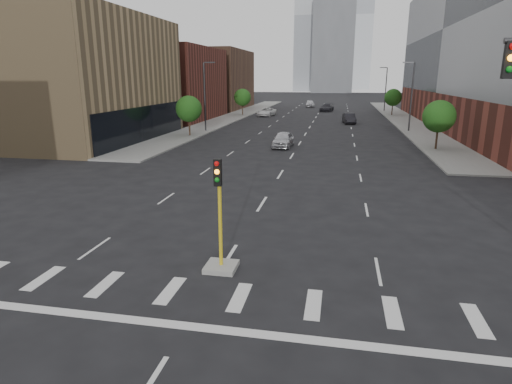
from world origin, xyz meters
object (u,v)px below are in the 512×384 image
(car_far_left, at_px, (267,112))
(car_deep_right, at_px, (327,108))
(median_traffic_signal, at_px, (221,246))
(car_distant, at_px, (310,104))
(car_near_left, at_px, (283,139))
(car_mid_right, at_px, (349,118))

(car_far_left, relative_size, car_deep_right, 1.00)
(median_traffic_signal, xyz_separation_m, car_distant, (-2.91, 91.23, -0.11))
(car_near_left, xyz_separation_m, car_deep_right, (3.00, 49.07, -0.01))
(car_near_left, xyz_separation_m, car_mid_right, (7.25, 25.29, -0.02))
(car_near_left, bearing_deg, car_distant, 93.31)
(car_near_left, relative_size, car_deep_right, 0.86)
(median_traffic_signal, relative_size, car_near_left, 0.92)
(median_traffic_signal, relative_size, car_distant, 0.87)
(median_traffic_signal, height_order, car_far_left, median_traffic_signal)
(median_traffic_signal, bearing_deg, car_deep_right, 88.91)
(car_mid_right, bearing_deg, median_traffic_signal, -103.26)
(car_mid_right, distance_m, car_distant, 36.96)
(car_mid_right, bearing_deg, car_distant, 96.22)
(car_distant, bearing_deg, car_mid_right, -82.36)
(car_deep_right, bearing_deg, car_distant, 119.83)
(median_traffic_signal, distance_m, car_near_left, 30.04)
(car_deep_right, relative_size, car_distant, 1.09)
(car_near_left, bearing_deg, car_far_left, 104.26)
(median_traffic_signal, distance_m, car_far_left, 66.37)
(car_deep_right, distance_m, car_distant, 12.93)
(car_mid_right, distance_m, car_deep_right, 24.15)
(median_traffic_signal, distance_m, car_mid_right, 55.60)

